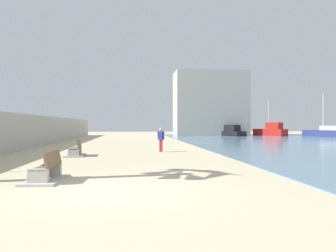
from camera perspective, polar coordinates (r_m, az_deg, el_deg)
name	(u,v)px	position (r m, az deg, el deg)	size (l,w,h in m)	color
ground_plane	(124,147)	(27.24, -7.58, -3.64)	(120.00, 120.00, 0.00)	#C6B793
seawall	(28,131)	(28.39, -22.90, -0.85)	(0.80, 64.00, 2.63)	#ADAAA3
bench_near	(47,174)	(11.63, -20.06, -7.73)	(1.22, 2.16, 0.98)	#ADAAA3
bench_far	(76,152)	(20.34, -15.54, -4.31)	(1.22, 2.16, 0.98)	#ADAAA3
person_walking	(161,138)	(22.48, -1.22, -2.05)	(0.44, 0.36, 1.63)	#B22D33
boat_outer	(227,132)	(54.81, 9.99, -0.98)	(5.47, 7.23, 1.78)	black
boat_nearest	(326,132)	(54.83, 25.43, -0.99)	(4.71, 6.72, 6.53)	navy
boat_far_left	(271,131)	(56.57, 17.18, -0.78)	(4.16, 5.90, 5.84)	red
harbor_building	(210,104)	(56.77, 7.22, 3.77)	(12.00, 6.00, 10.68)	#ADAAA3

